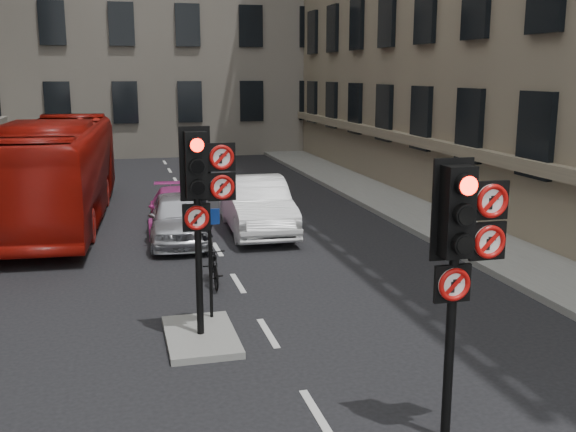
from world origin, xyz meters
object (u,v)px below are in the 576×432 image
info_sign (210,248)px  motorcyclist (202,226)px  car_white (257,205)px  signal_far (202,187)px  signal_near (462,241)px  bus_red (57,171)px  motorcycle (213,265)px  car_silver (179,218)px  car_pink (178,210)px

info_sign → motorcyclist: bearing=86.5°
info_sign → car_white: bearing=73.3°
signal_far → car_white: size_ratio=0.75×
signal_near → car_white: (-0.05, 11.74, -1.79)m
signal_near → bus_red: (-5.72, 14.65, -1.00)m
info_sign → signal_far: bearing=-104.4°
car_white → motorcyclist: size_ratio=3.04×
signal_near → bus_red: 15.75m
motorcycle → motorcyclist: size_ratio=0.96×
car_silver → motorcyclist: bearing=-72.6°
car_silver → car_pink: (0.12, 1.43, -0.08)m
info_sign → bus_red: bearing=110.3°
car_pink → info_sign: info_sign is taller
bus_red → info_sign: bearing=-67.5°
bus_red → motorcycle: 8.53m
car_white → motorcycle: car_white is taller
motorcycle → car_silver: bearing=95.9°
car_silver → info_sign: bearing=-86.8°
car_silver → motorcycle: 4.07m
signal_far → car_silver: (0.23, 7.09, -2.03)m
signal_near → car_white: size_ratio=0.75×
car_silver → info_sign: size_ratio=1.92×
motorcycle → car_white: bearing=68.2°
signal_near → motorcyclist: size_ratio=2.27×
signal_near → bus_red: bearing=111.3°
signal_near → info_sign: (-2.39, 4.74, -1.14)m
car_silver → bus_red: size_ratio=0.35×
car_white → car_silver: bearing=-162.0°
signal_near → motorcycle: (-2.02, 7.04, -2.13)m
car_white → info_sign: info_sign is taller
car_silver → car_pink: size_ratio=0.96×
motorcyclist → info_sign: info_sign is taller
car_pink → motorcycle: car_pink is taller
car_pink → car_white: bearing=-15.2°
signal_near → car_silver: size_ratio=0.90×
signal_far → car_silver: 7.38m
car_white → motorcyclist: (-1.90, -2.31, -0.00)m
car_silver → bus_red: (-3.34, 3.56, 0.91)m
signal_near → info_sign: signal_near is taller
signal_far → car_white: bearing=71.8°
signal_near → car_white: 11.88m
motorcyclist → car_silver: bearing=-55.6°
car_pink → motorcyclist: size_ratio=2.60×
bus_red → motorcycle: bearing=-60.2°
motorcyclist → info_sign: bearing=105.1°
signal_near → info_sign: bearing=116.7°
signal_far → car_silver: bearing=88.2°
signal_near → motorcyclist: bearing=101.7°
car_white → motorcycle: (-1.97, -4.70, -0.34)m
signal_near → signal_far: (-2.60, 4.00, 0.12)m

